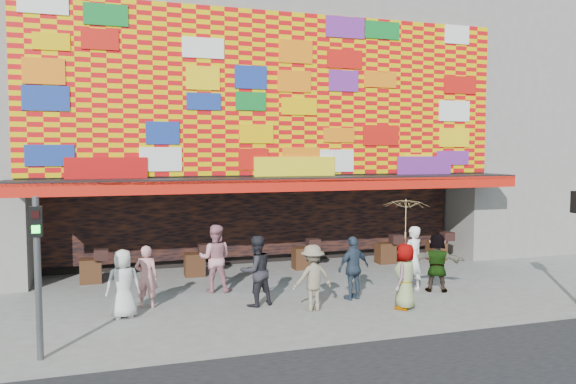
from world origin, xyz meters
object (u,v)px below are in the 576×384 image
object	(u,v)px
ped_g	(405,276)
ped_h	(413,259)
ped_a	(123,284)
ped_d	(313,278)
ped_e	(353,268)
ped_f	(437,262)
ped_b	(146,277)
signal_left	(37,259)
parasol	(406,219)
ped_c	(256,271)
ped_i	(215,258)

from	to	relation	value
ped_g	ped_h	bearing A→B (deg)	-169.90
ped_a	ped_d	world-z (taller)	same
ped_e	ped_f	size ratio (longest dim) A/B	1.02
ped_b	ped_f	xyz separation A→B (m)	(7.64, -0.74, 0.03)
signal_left	ped_h	size ratio (longest dim) A/B	1.68
ped_b	parasol	xyz separation A→B (m)	(5.97, -1.98, 1.43)
ped_a	ped_e	xyz separation A→B (m)	(5.69, -0.10, 0.02)
ped_e	ped_g	distance (m)	1.44
ped_a	ped_h	size ratio (longest dim) A/B	0.89
ped_c	ped_f	size ratio (longest dim) A/B	1.09
ped_f	ped_g	size ratio (longest dim) A/B	1.01
ped_g	ped_i	size ratio (longest dim) A/B	0.87
ped_a	ped_g	size ratio (longest dim) A/B	0.99
ped_b	ped_e	distance (m)	5.20
ped_b	ped_g	xyz separation A→B (m)	(5.97, -1.98, 0.03)
ped_i	ped_e	bearing A→B (deg)	166.95
ped_d	parasol	size ratio (longest dim) A/B	0.82
ped_c	ped_i	bearing A→B (deg)	-85.36
ped_f	signal_left	bearing A→B (deg)	41.53
ped_g	parasol	size ratio (longest dim) A/B	0.82
ped_b	ped_g	size ratio (longest dim) A/B	0.96
signal_left	ped_c	xyz separation A→B (m)	(4.67, 2.31, -0.99)
ped_a	ped_g	distance (m)	6.65
ped_d	ped_h	bearing A→B (deg)	-171.20
ped_g	ped_e	bearing A→B (deg)	-99.14
ped_b	ped_c	bearing A→B (deg)	-178.08
ped_h	ped_f	bearing A→B (deg)	138.82
ped_d	ped_g	bearing A→B (deg)	158.46
ped_a	parasol	distance (m)	6.80
ped_f	ped_g	bearing A→B (deg)	65.36
ped_a	parasol	bearing A→B (deg)	163.16
signal_left	ped_g	bearing A→B (deg)	6.77
signal_left	parasol	xyz separation A→B (m)	(8.05, 0.96, 0.34)
ped_d	ped_i	xyz separation A→B (m)	(-1.90, 2.52, 0.12)
ped_c	ped_g	distance (m)	3.64
ped_d	ped_g	world-z (taller)	ped_g
ped_e	ped_f	distance (m)	2.50
signal_left	ped_d	size ratio (longest dim) A/B	1.89
ped_a	ped_c	bearing A→B (deg)	175.50
ped_c	signal_left	bearing A→B (deg)	8.53
ped_d	ped_e	world-z (taller)	ped_e
ped_f	ped_g	xyz separation A→B (m)	(-1.67, -1.24, -0.01)
ped_d	ped_i	size ratio (longest dim) A/B	0.87
ped_g	ped_i	xyz separation A→B (m)	(-4.08, 3.06, 0.12)
ped_a	ped_h	xyz separation A→B (m)	(7.60, 0.22, 0.10)
ped_h	ped_i	bearing A→B (deg)	-34.37
ped_f	ped_h	size ratio (longest dim) A/B	0.90
ped_e	parasol	bearing A→B (deg)	110.05
ped_e	ped_f	world-z (taller)	ped_e
ped_a	ped_c	size ratio (longest dim) A/B	0.91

